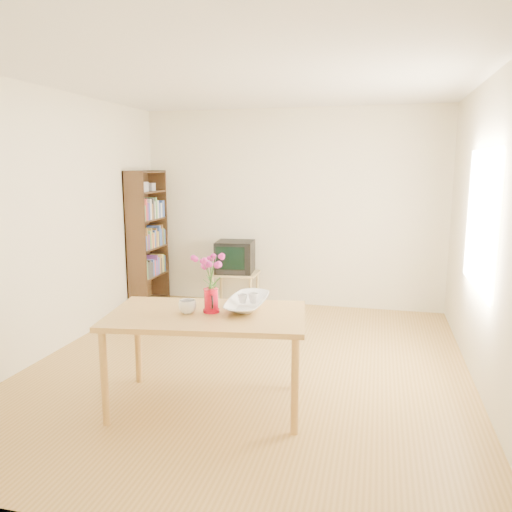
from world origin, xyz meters
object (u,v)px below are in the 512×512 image
(table, at_px, (207,323))
(bowl, at_px, (247,282))
(television, at_px, (235,256))
(pitcher, at_px, (211,301))
(mug, at_px, (187,307))

(table, height_order, bowl, bowl)
(television, bearing_deg, pitcher, -83.23)
(pitcher, relative_size, mug, 1.45)
(mug, bearing_deg, bowl, 179.73)
(bowl, height_order, television, bowl)
(pitcher, height_order, television, pitcher)
(pitcher, bearing_deg, bowl, 16.58)
(pitcher, bearing_deg, table, -149.73)
(table, xyz_separation_m, mug, (-0.14, -0.05, 0.13))
(television, bearing_deg, table, -83.87)
(table, xyz_separation_m, bowl, (0.26, 0.23, 0.28))
(table, xyz_separation_m, television, (-0.59, 2.81, -0.00))
(table, height_order, pitcher, pitcher)
(pitcher, relative_size, television, 0.37)
(bowl, bearing_deg, pitcher, -139.63)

